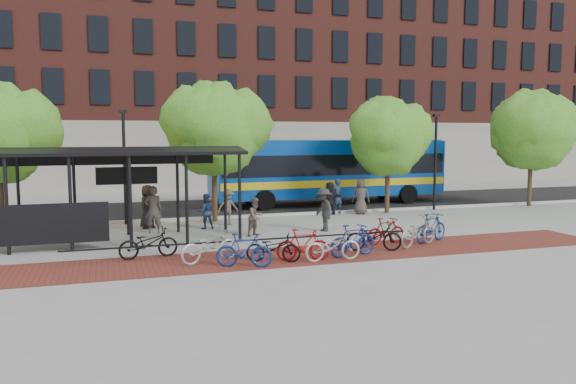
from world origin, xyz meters
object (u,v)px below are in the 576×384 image
object	(u,v)px
bike_3	(244,250)
bike_5	(303,245)
bike_7	(353,240)
pedestrian_7	(337,196)
bike_4	(273,248)
bike_6	(333,246)
pedestrian_9	(324,210)
bike_0	(148,243)
bus_shelter	(96,163)
lamp_post_left	(124,164)
tree_a	(0,130)
bike_8	(374,237)
pedestrian_6	(361,196)
bus	(329,167)
bike_2	(210,246)
pedestrian_8	(256,217)
tree_c	(389,134)
pedestrian_3	(228,207)
tree_d	(533,127)
tree_b	(216,126)
pedestrian_1	(153,210)
pedestrian_5	(330,198)
bike_11	(431,228)
pedestrian_0	(148,207)
lamp_post_right	(435,159)
bike_10	(418,231)
pedestrian_2	(206,211)

from	to	relation	value
bike_3	bike_5	world-z (taller)	bike_3
bike_7	pedestrian_7	xyz separation A→B (m)	(3.44, 9.46, 0.36)
bike_4	bike_6	bearing A→B (deg)	-78.88
bike_4	pedestrian_9	world-z (taller)	pedestrian_9
bike_0	pedestrian_7	world-z (taller)	pedestrian_7
bus_shelter	lamp_post_left	bearing A→B (deg)	74.47
bus_shelter	tree_a	size ratio (longest dim) A/B	1.72
bike_8	pedestrian_6	bearing A→B (deg)	-6.22
bus	bike_2	world-z (taller)	bus
lamp_post_left	bike_5	bearing A→B (deg)	-61.10
bike_0	pedestrian_8	size ratio (longest dim) A/B	1.25
bus	pedestrian_7	size ratio (longest dim) A/B	7.68
tree_c	pedestrian_9	size ratio (longest dim) A/B	3.25
bike_7	pedestrian_3	world-z (taller)	pedestrian_3
bus_shelter	bike_4	xyz separation A→B (m)	(5.34, -5.17, -2.54)
bus_shelter	tree_d	size ratio (longest dim) A/B	1.62
bike_5	pedestrian_3	xyz separation A→B (m)	(-0.83, 7.72, 0.29)
bike_7	bike_5	bearing A→B (deg)	82.06
bike_2	pedestrian_9	distance (m)	7.02
bike_3	pedestrian_9	distance (m)	7.05
tree_b	bike_2	bearing A→B (deg)	-102.30
bike_4	pedestrian_8	xyz separation A→B (m)	(0.65, 4.68, 0.32)
bike_2	pedestrian_1	distance (m)	6.08
bike_7	pedestrian_5	world-z (taller)	pedestrian_5
bus_shelter	bike_5	bearing A→B (deg)	-39.98
bike_11	bike_6	bearing A→B (deg)	86.74
bike_5	pedestrian_0	bearing A→B (deg)	41.46
pedestrian_5	lamp_post_left	bearing A→B (deg)	-8.77
pedestrian_5	lamp_post_right	bearing A→B (deg)	171.66
bike_2	bike_11	bearing A→B (deg)	-104.97
pedestrian_3	pedestrian_5	world-z (taller)	pedestrian_5
bike_8	pedestrian_8	bearing A→B (deg)	53.77
tree_d	pedestrian_9	xyz separation A→B (m)	(-14.25, -4.16, -3.56)
bike_5	pedestrian_0	xyz separation A→B (m)	(-4.31, 7.95, 0.43)
bus	tree_b	bearing A→B (deg)	-151.59
bike_2	pedestrian_8	distance (m)	4.82
bike_11	bike_5	bearing A→B (deg)	80.91
pedestrian_7	pedestrian_8	size ratio (longest dim) A/B	1.16
bike_2	bike_10	world-z (taller)	bike_10
bike_3	bike_4	distance (m)	1.12
tree_d	pedestrian_0	distance (m)	21.56
tree_a	bike_0	distance (m)	9.72
bike_4	pedestrian_1	distance (m)	7.29
bike_11	pedestrian_2	distance (m)	9.44
tree_d	bike_0	bearing A→B (deg)	-161.59
bike_0	pedestrian_1	xyz separation A→B (m)	(0.55, 4.74, 0.47)
bike_4	bike_11	size ratio (longest dim) A/B	0.95
tree_b	tree_d	bearing A→B (deg)	0.00
bike_4	pedestrian_9	bearing A→B (deg)	-13.50
tree_d	bike_7	world-z (taller)	tree_d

